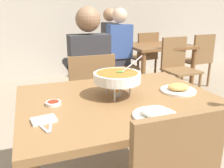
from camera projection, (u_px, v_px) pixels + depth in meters
The scene contains 18 objects.
dining_table_main at pixel (120, 113), 1.55m from camera, with size 1.25×0.97×0.74m.
chair_diner_main at pixel (90, 94), 2.29m from camera, with size 0.44×0.44×0.90m.
diner_main at pixel (88, 69), 2.24m from camera, with size 0.40×0.45×1.31m.
curry_bowl at pixel (117, 77), 1.51m from camera, with size 0.33×0.30×0.26m.
rice_plate at pixel (155, 114), 1.24m from camera, with size 0.24×0.24×0.06m.
appetizer_plate at pixel (178, 89), 1.64m from camera, with size 0.24×0.24×0.06m.
sauce_dish at pixel (53, 103), 1.41m from camera, with size 0.09×0.09×0.02m.
napkin_folded at pixel (44, 120), 1.20m from camera, with size 0.12×0.08×0.02m, color white.
fork_utensil at pixel (40, 126), 1.15m from camera, with size 0.01×0.17×0.01m, color silver.
spoon_utensil at pixel (51, 124), 1.17m from camera, with size 0.01×0.17×0.01m, color silver.
dining_table_far at pixel (158, 53), 3.89m from camera, with size 1.00×0.80×0.74m.
chair_bg_left at pixel (119, 61), 3.75m from camera, with size 0.44×0.44×0.90m.
chair_bg_middle at pixel (116, 55), 4.24m from camera, with size 0.49×0.49×0.90m.
chair_bg_right at pixel (144, 54), 4.35m from camera, with size 0.49×0.49×0.90m.
chair_bg_corner at pixel (177, 65), 3.50m from camera, with size 0.47×0.47×0.90m.
chair_bg_window at pixel (198, 57), 4.04m from camera, with size 0.47×0.47×0.90m.
patron_bg_left at pixel (119, 46), 3.69m from camera, with size 0.40×0.45×1.31m.
patron_bg_middle at pixel (112, 42), 4.18m from camera, with size 0.45×0.40×1.31m.
Camera 1 is at (-0.53, -1.33, 1.28)m, focal length 38.31 mm.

